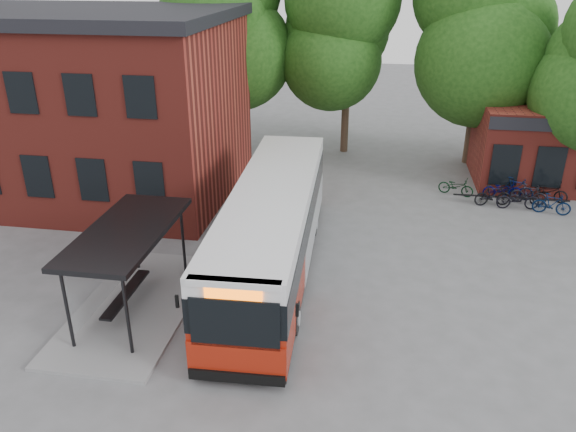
% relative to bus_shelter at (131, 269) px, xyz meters
% --- Properties ---
extents(ground, '(100.00, 100.00, 0.00)m').
position_rel_bus_shelter_xyz_m(ground, '(4.50, 1.00, -1.45)').
color(ground, slate).
extents(station_building, '(18.40, 10.40, 8.50)m').
position_rel_bus_shelter_xyz_m(station_building, '(-8.50, 10.00, 2.80)').
color(station_building, maroon).
rests_on(station_building, ground).
extents(bus_shelter, '(3.60, 7.00, 2.90)m').
position_rel_bus_shelter_xyz_m(bus_shelter, '(0.00, 0.00, 0.00)').
color(bus_shelter, black).
rests_on(bus_shelter, ground).
extents(bike_rail, '(5.20, 0.10, 0.38)m').
position_rel_bus_shelter_xyz_m(bike_rail, '(13.78, 11.00, -1.26)').
color(bike_rail, black).
rests_on(bike_rail, ground).
extents(tree_0, '(7.92, 7.92, 11.00)m').
position_rel_bus_shelter_xyz_m(tree_0, '(-1.50, 17.00, 4.05)').
color(tree_0, '#1B4512').
rests_on(tree_0, ground).
extents(tree_1, '(7.92, 7.92, 10.40)m').
position_rel_bus_shelter_xyz_m(tree_1, '(5.50, 18.00, 3.75)').
color(tree_1, '#1B4512').
rests_on(tree_1, ground).
extents(tree_2, '(7.92, 7.92, 11.00)m').
position_rel_bus_shelter_xyz_m(tree_2, '(12.50, 17.00, 4.05)').
color(tree_2, '#1B4512').
rests_on(tree_2, ground).
extents(city_bus, '(3.20, 12.94, 3.26)m').
position_rel_bus_shelter_xyz_m(city_bus, '(3.98, 3.13, 0.18)').
color(city_bus, '#9D1C0C').
rests_on(city_bus, ground).
extents(bicycle_0, '(1.80, 1.15, 0.89)m').
position_rel_bus_shelter_xyz_m(bicycle_0, '(11.37, 11.83, -1.00)').
color(bicycle_0, black).
rests_on(bicycle_0, ground).
extents(bicycle_1, '(1.76, 0.83, 1.02)m').
position_rel_bus_shelter_xyz_m(bicycle_1, '(12.91, 10.75, -0.94)').
color(bicycle_1, black).
rests_on(bicycle_1, ground).
extents(bicycle_2, '(1.85, 0.73, 0.96)m').
position_rel_bus_shelter_xyz_m(bicycle_2, '(13.50, 11.69, -0.97)').
color(bicycle_2, '#030642').
rests_on(bicycle_2, ground).
extents(bicycle_3, '(1.79, 1.09, 1.04)m').
position_rel_bus_shelter_xyz_m(bicycle_3, '(14.08, 11.84, -0.93)').
color(bicycle_3, '#0A193B').
rests_on(bicycle_3, ground).
extents(bicycle_4, '(1.95, 0.81, 1.00)m').
position_rel_bus_shelter_xyz_m(bicycle_4, '(13.98, 10.53, -0.95)').
color(bicycle_4, black).
rests_on(bicycle_4, ground).
extents(bicycle_5, '(1.66, 0.80, 0.96)m').
position_rel_bus_shelter_xyz_m(bicycle_5, '(14.60, 11.25, -0.97)').
color(bicycle_5, black).
rests_on(bicycle_5, ground).
extents(bicycle_6, '(1.92, 1.28, 0.95)m').
position_rel_bus_shelter_xyz_m(bicycle_6, '(15.59, 11.81, -0.97)').
color(bicycle_6, black).
rests_on(bicycle_6, ground).
extents(bicycle_7, '(1.69, 0.76, 0.98)m').
position_rel_bus_shelter_xyz_m(bicycle_7, '(15.36, 10.16, -0.96)').
color(bicycle_7, '#071939').
rests_on(bicycle_7, ground).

